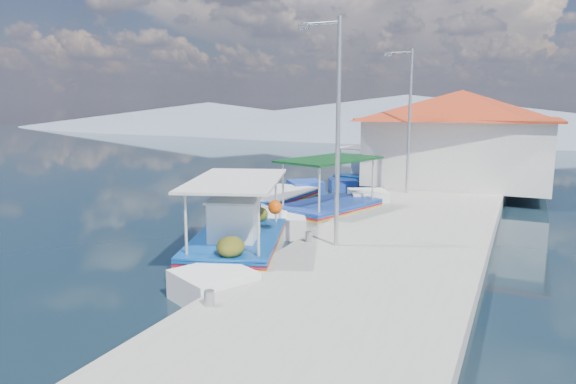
% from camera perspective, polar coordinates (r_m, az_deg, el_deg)
% --- Properties ---
extents(ground, '(160.00, 160.00, 0.00)m').
position_cam_1_polar(ground, '(14.87, -14.55, -7.46)').
color(ground, black).
rests_on(ground, ground).
extents(quay, '(5.00, 44.00, 0.50)m').
position_cam_1_polar(quay, '(17.69, 13.65, -3.78)').
color(quay, '#A4A39A').
rests_on(quay, ground).
extents(bollards, '(0.20, 17.20, 0.30)m').
position_cam_1_polar(bollards, '(17.41, 6.42, -2.43)').
color(bollards, '#A5A8AD').
rests_on(bollards, quay).
extents(main_caique, '(3.94, 7.36, 2.57)m').
position_cam_1_polar(main_caique, '(14.35, -5.41, -5.74)').
color(main_caique, white).
rests_on(main_caique, ground).
extents(caique_green_canopy, '(3.44, 6.69, 2.62)m').
position_cam_1_polar(caique_green_canopy, '(18.90, 4.55, -2.21)').
color(caique_green_canopy, white).
rests_on(caique_green_canopy, ground).
extents(caique_blue_hull, '(2.27, 6.70, 1.19)m').
position_cam_1_polar(caique_blue_hull, '(20.79, -1.03, -1.25)').
color(caique_blue_hull, '#1B3EA6').
rests_on(caique_blue_hull, ground).
extents(caique_far, '(3.08, 6.25, 2.28)m').
position_cam_1_polar(caique_far, '(27.60, 8.79, 1.64)').
color(caique_far, '#1B3EA6').
rests_on(caique_far, ground).
extents(harbor_building, '(10.49, 10.49, 4.40)m').
position_cam_1_polar(harbor_building, '(26.12, 18.42, 5.97)').
color(harbor_building, white).
rests_on(harbor_building, quay).
extents(lamp_post_near, '(1.21, 0.14, 6.00)m').
position_cam_1_polar(lamp_post_near, '(13.71, 5.18, 7.76)').
color(lamp_post_near, '#A5A8AD').
rests_on(lamp_post_near, quay).
extents(lamp_post_far, '(1.21, 0.14, 6.00)m').
position_cam_1_polar(lamp_post_far, '(22.39, 13.04, 8.40)').
color(lamp_post_far, '#A5A8AD').
rests_on(lamp_post_far, quay).
extents(mountain_ridge, '(171.40, 96.00, 5.50)m').
position_cam_1_polar(mountain_ridge, '(66.99, 22.74, 7.23)').
color(mountain_ridge, slate).
rests_on(mountain_ridge, ground).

